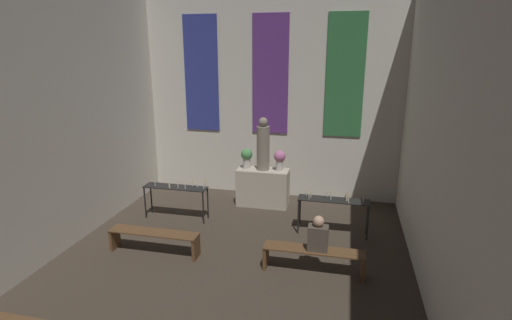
% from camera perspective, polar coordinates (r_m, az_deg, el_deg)
% --- Properties ---
extents(wall_back, '(7.07, 0.16, 5.50)m').
position_cam_1_polar(wall_back, '(10.79, 2.11, 9.31)').
color(wall_back, silver).
rests_on(wall_back, ground_plane).
extents(wall_right, '(0.12, 11.33, 5.50)m').
position_cam_1_polar(wall_right, '(5.28, 28.45, 0.28)').
color(wall_right, silver).
rests_on(wall_right, ground_plane).
extents(altar, '(1.33, 0.57, 0.97)m').
position_cam_1_polar(altar, '(10.41, 0.99, -3.92)').
color(altar, '#BCB29E').
rests_on(altar, ground_plane).
extents(statue, '(0.33, 0.33, 1.35)m').
position_cam_1_polar(statue, '(10.09, 1.02, 2.02)').
color(statue, gray).
rests_on(statue, altar).
extents(flower_vase_left, '(0.30, 0.30, 0.53)m').
position_cam_1_polar(flower_vase_left, '(10.26, -1.34, 0.47)').
color(flower_vase_left, beige).
rests_on(flower_vase_left, altar).
extents(flower_vase_right, '(0.30, 0.30, 0.53)m').
position_cam_1_polar(flower_vase_right, '(10.09, 3.41, 0.18)').
color(flower_vase_right, beige).
rests_on(flower_vase_right, altar).
extents(candle_rack_left, '(1.54, 0.38, 0.99)m').
position_cam_1_polar(candle_rack_left, '(9.72, -11.32, -4.35)').
color(candle_rack_left, black).
rests_on(candle_rack_left, ground_plane).
extents(candle_rack_right, '(1.54, 0.38, 1.00)m').
position_cam_1_polar(candle_rack_right, '(8.92, 11.01, -6.20)').
color(candle_rack_right, black).
rests_on(candle_rack_right, ground_plane).
extents(pew_back_left, '(1.83, 0.36, 0.47)m').
position_cam_1_polar(pew_back_left, '(8.36, -14.36, -10.70)').
color(pew_back_left, brown).
rests_on(pew_back_left, ground_plane).
extents(pew_back_right, '(1.83, 0.36, 0.47)m').
position_cam_1_polar(pew_back_right, '(7.55, 8.21, -13.37)').
color(pew_back_right, brown).
rests_on(pew_back_right, ground_plane).
extents(person_seated, '(0.36, 0.24, 0.66)m').
position_cam_1_polar(person_seated, '(7.36, 8.85, -10.59)').
color(person_seated, '#4C4238').
rests_on(person_seated, pew_back_right).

